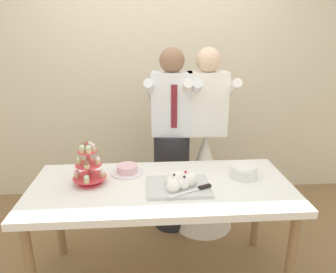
% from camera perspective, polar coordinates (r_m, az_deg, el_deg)
% --- Properties ---
extents(rear_wall, '(5.20, 0.10, 2.90)m').
position_cam_1_polar(rear_wall, '(3.35, -2.55, 13.10)').
color(rear_wall, beige).
rests_on(rear_wall, ground_plane).
extents(dessert_table, '(1.80, 0.80, 0.78)m').
position_cam_1_polar(dessert_table, '(2.19, -1.19, -10.64)').
color(dessert_table, white).
rests_on(dessert_table, ground_plane).
extents(cupcake_stand, '(0.23, 0.23, 0.31)m').
position_cam_1_polar(cupcake_stand, '(2.19, -14.42, -5.28)').
color(cupcake_stand, '#D83F4C').
rests_on(cupcake_stand, dessert_table).
extents(main_cake_tray, '(0.42, 0.33, 0.12)m').
position_cam_1_polar(main_cake_tray, '(2.09, 2.06, -8.51)').
color(main_cake_tray, silver).
rests_on(main_cake_tray, dessert_table).
extents(plate_stack, '(0.20, 0.20, 0.09)m').
position_cam_1_polar(plate_stack, '(2.32, 13.72, -6.17)').
color(plate_stack, white).
rests_on(plate_stack, dessert_table).
extents(round_cake, '(0.24, 0.24, 0.06)m').
position_cam_1_polar(round_cake, '(2.33, -7.52, -6.09)').
color(round_cake, white).
rests_on(round_cake, dessert_table).
extents(person_groom, '(0.50, 0.53, 1.66)m').
position_cam_1_polar(person_groom, '(2.79, 0.68, -2.91)').
color(person_groom, '#232328').
rests_on(person_groom, ground_plane).
extents(person_bride, '(0.56, 0.56, 1.66)m').
position_cam_1_polar(person_bride, '(2.88, 6.69, -5.86)').
color(person_bride, white).
rests_on(person_bride, ground_plane).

